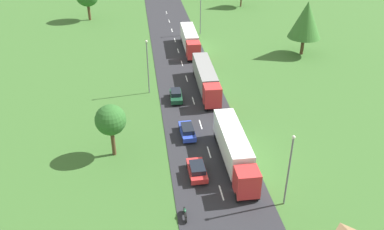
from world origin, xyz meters
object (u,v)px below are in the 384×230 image
car_third (187,131)px  motorcycle_courier (185,214)px  truck_third (190,39)px  lamppost_second (148,64)px  lamppost_third (200,12)px  truck_lead (234,148)px  car_second (197,170)px  car_fourth (176,95)px  truck_second (206,78)px  tree_birch (306,20)px  lamppost_lead (289,167)px  tree_maple (111,120)px

car_third → motorcycle_courier: (-2.10, -14.52, -0.30)m
truck_third → lamppost_second: bearing=-116.7°
motorcycle_courier → lamppost_third: lamppost_third is taller
truck_lead → lamppost_third: lamppost_third is taller
car_second → car_fourth: (-0.44, 18.26, 0.02)m
car_fourth → lamppost_third: lamppost_third is taller
truck_lead → lamppost_second: bearing=114.0°
truck_lead → car_fourth: truck_lead is taller
car_second → truck_lead: bearing=19.2°
truck_second → truck_third: size_ratio=1.10×
truck_second → motorcycle_courier: size_ratio=7.35×
motorcycle_courier → lamppost_second: (-2.18, 27.71, 4.23)m
car_fourth → motorcycle_courier: car_fourth is taller
truck_lead → car_second: bearing=-160.8°
lamppost_second → car_fourth: bearing=-39.2°
truck_third → car_fourth: 21.25m
truck_second → tree_birch: (20.74, 12.69, 4.54)m
lamppost_second → tree_birch: size_ratio=0.85×
car_fourth → motorcycle_courier: size_ratio=2.12×
truck_lead → car_second: (-4.54, -1.58, -1.38)m
truck_third → car_fourth: (-4.92, -20.63, -1.30)m
car_third → lamppost_lead: 16.59m
car_fourth → lamppost_third: bearing=74.3°
lamppost_second → truck_second: bearing=-1.9°
lamppost_third → car_fourth: bearing=-105.7°
car_second → lamppost_second: bearing=101.4°
truck_lead → motorcycle_courier: (-6.67, -7.87, -1.67)m
truck_second → car_second: (-4.59, -21.13, -1.29)m
motorcycle_courier → lamppost_lead: (10.26, 0.59, 4.09)m
car_fourth → tree_birch: 30.66m
lamppost_lead → lamppost_second: 29.84m
truck_lead → tree_birch: tree_birch is taller
car_fourth → tree_birch: tree_birch is taller
truck_third → lamppost_second: lamppost_second is taller
car_second → motorcycle_courier: (-2.13, -6.29, -0.30)m
tree_maple → car_second: bearing=-30.6°
truck_lead → motorcycle_courier: 10.46m
lamppost_third → car_third: bearing=-101.4°
lamppost_third → lamppost_second: bearing=-114.7°
tree_birch → car_third: bearing=-134.8°
car_second → lamppost_lead: bearing=-35.1°
truck_second → tree_birch: 24.74m
motorcycle_courier → tree_maple: size_ratio=0.29×
truck_third → car_second: bearing=-96.6°
lamppost_lead → lamppost_second: lamppost_second is taller
truck_second → car_third: truck_second is taller
lamppost_second → tree_maple: size_ratio=1.29×
car_second → motorcycle_courier: car_second is taller
car_second → lamppost_third: 49.02m
car_second → tree_birch: bearing=53.2°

